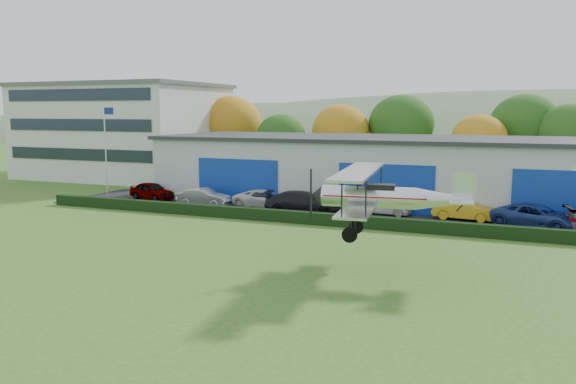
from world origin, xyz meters
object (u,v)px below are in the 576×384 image
at_px(car_4, 384,205).
at_px(biplane, 382,195).
at_px(car_2, 265,199).
at_px(car_0, 152,191).
at_px(car_5, 465,210).
at_px(flagpole, 106,141).
at_px(hangar, 402,170).
at_px(car_1, 204,197).
at_px(car_6, 537,217).
at_px(car_3, 303,203).
at_px(office_block, 125,130).

distance_m(car_4, biplane, 15.52).
xyz_separation_m(car_2, biplane, (12.35, -14.23, 2.88)).
distance_m(car_0, car_5, 25.13).
height_order(flagpole, car_5, flagpole).
xyz_separation_m(hangar, flagpole, (-24.88, -5.98, 2.13)).
relative_size(flagpole, biplane, 0.94).
bearing_deg(car_4, biplane, -163.03).
height_order(car_1, biplane, biplane).
relative_size(car_6, biplane, 0.64).
bearing_deg(car_0, biplane, -106.70).
relative_size(car_5, car_6, 0.77).
bearing_deg(car_5, biplane, 176.97).
distance_m(car_0, car_1, 5.91).
relative_size(car_4, car_5, 0.94).
xyz_separation_m(hangar, car_2, (-9.02, -7.25, -1.93)).
distance_m(car_4, car_6, 10.14).
height_order(car_3, car_5, car_3).
distance_m(car_3, car_6, 15.48).
bearing_deg(car_6, office_block, 88.84).
bearing_deg(car_6, hangar, 69.85).
bearing_deg(car_4, hangar, 4.91).
relative_size(office_block, car_1, 4.88).
relative_size(car_0, biplane, 0.50).
bearing_deg(car_0, hangar, -54.59).
bearing_deg(car_4, car_2, 98.67).
distance_m(hangar, car_0, 20.83).
bearing_deg(car_4, car_3, 114.90).
bearing_deg(flagpole, car_5, -1.36).
distance_m(hangar, car_5, 8.95).
bearing_deg(car_1, car_4, -84.32).
height_order(hangar, car_3, hangar).
bearing_deg(car_1, car_0, 76.16).
bearing_deg(car_1, biplane, -129.02).
relative_size(hangar, car_0, 9.51).
relative_size(car_1, car_3, 0.75).
bearing_deg(car_2, car_1, 102.21).
relative_size(hangar, car_5, 9.68).
distance_m(car_0, car_6, 29.63).
bearing_deg(car_5, car_2, 97.86).
relative_size(hangar, car_6, 7.49).
bearing_deg(office_block, car_1, -38.50).
bearing_deg(car_1, car_3, -93.47).
bearing_deg(car_4, car_0, 95.75).
bearing_deg(car_1, hangar, -60.25).
relative_size(car_3, car_5, 1.33).
bearing_deg(car_1, car_6, -90.46).
relative_size(flagpole, car_3, 1.43).
bearing_deg(car_3, office_block, 51.11).
bearing_deg(car_0, car_4, -73.12).
xyz_separation_m(hangar, car_4, (0.05, -6.59, -1.94)).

